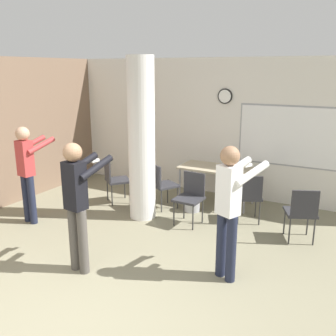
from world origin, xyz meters
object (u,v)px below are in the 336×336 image
object	(u,v)px
folding_table	(217,170)
chair_table_front	(191,195)
person_playing_front	(77,198)
person_playing_side	(230,203)
chair_mid_room	(302,210)
bottle_on_table	(239,164)
chair_table_left	(161,183)
person_watching_back	(27,167)
chair_table_right	(249,194)
chair_near_pillar	(114,178)

from	to	relation	value
folding_table	chair_table_front	distance (m)	1.15
person_playing_front	person_playing_side	size ratio (longest dim) A/B	1.00
person_playing_front	chair_mid_room	bearing A→B (deg)	42.46
bottle_on_table	person_playing_front	world-z (taller)	person_playing_front
folding_table	chair_mid_room	size ratio (longest dim) A/B	1.64
chair_mid_room	person_playing_front	xyz separation A→B (m)	(-2.42, -2.21, 0.50)
folding_table	person_playing_side	distance (m)	2.77
chair_table_left	person_watching_back	size ratio (longest dim) A/B	0.52
chair_mid_room	chair_table_right	bearing A→B (deg)	158.69
chair_mid_room	person_playing_side	distance (m)	1.70
bottle_on_table	chair_mid_room	world-z (taller)	bottle_on_table
person_playing_side	chair_table_front	bearing A→B (deg)	129.61
folding_table	chair_table_left	world-z (taller)	chair_table_left
chair_table_front	person_playing_front	distance (m)	2.24
folding_table	person_playing_side	bearing A→B (deg)	-66.40
chair_near_pillar	chair_table_right	distance (m)	2.62
chair_table_right	chair_table_front	bearing A→B (deg)	-151.24
chair_near_pillar	person_playing_side	bearing A→B (deg)	-29.07
chair_table_left	person_watching_back	xyz separation A→B (m)	(-1.68, -1.62, 0.47)
chair_table_front	folding_table	bearing A→B (deg)	88.13
chair_near_pillar	chair_table_right	bearing A→B (deg)	5.51
bottle_on_table	chair_table_front	bearing A→B (deg)	-110.15
person_watching_back	person_playing_side	xyz separation A→B (m)	(3.59, -0.13, 0.03)
chair_near_pillar	chair_mid_room	distance (m)	3.53
bottle_on_table	chair_table_left	world-z (taller)	bottle_on_table
chair_near_pillar	person_playing_front	bearing A→B (deg)	-64.30
chair_table_front	chair_table_right	world-z (taller)	same
bottle_on_table	person_playing_side	bearing A→B (deg)	-75.38
chair_mid_room	person_playing_front	bearing A→B (deg)	-137.54
person_watching_back	bottle_on_table	bearing A→B (deg)	40.45
chair_table_front	chair_table_right	xyz separation A→B (m)	(0.87, 0.48, 0.00)
chair_table_right	person_playing_side	size ratio (longest dim) A/B	0.51
folding_table	bottle_on_table	xyz separation A→B (m)	(0.42, 0.10, 0.15)
chair_table_left	person_playing_front	bearing A→B (deg)	-86.54
folding_table	person_watching_back	world-z (taller)	person_watching_back
person_playing_side	chair_table_left	bearing A→B (deg)	137.52
chair_near_pillar	person_playing_side	size ratio (longest dim) A/B	0.51
folding_table	chair_near_pillar	world-z (taller)	chair_near_pillar
chair_table_left	chair_table_front	bearing A→B (deg)	-25.94
person_watching_back	chair_table_right	bearing A→B (deg)	27.33
bottle_on_table	person_watching_back	world-z (taller)	person_watching_back
folding_table	chair_table_right	size ratio (longest dim) A/B	1.64
folding_table	person_playing_side	size ratio (longest dim) A/B	0.83
chair_near_pillar	person_watching_back	size ratio (longest dim) A/B	0.52
bottle_on_table	chair_table_front	xyz separation A→B (m)	(-0.46, -1.24, -0.31)
folding_table	chair_table_left	xyz separation A→B (m)	(-0.81, -0.77, -0.16)
chair_near_pillar	folding_table	bearing A→B (deg)	27.28
person_playing_front	person_watching_back	size ratio (longest dim) A/B	1.03
chair_mid_room	chair_near_pillar	bearing A→B (deg)	178.27
chair_table_front	person_playing_side	xyz separation A→B (m)	(1.14, -1.37, 0.50)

